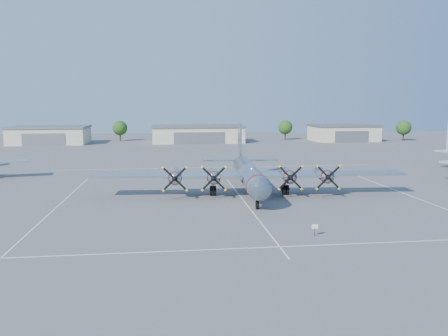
{
  "coord_description": "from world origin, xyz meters",
  "views": [
    {
      "loc": [
        -8.93,
        -56.08,
        11.68
      ],
      "look_at": [
        -1.65,
        2.14,
        3.2
      ],
      "focal_mm": 35.0,
      "sensor_mm": 36.0,
      "label": 1
    }
  ],
  "objects": [
    {
      "name": "parking_lines",
      "position": [
        0.0,
        -1.75,
        0.01
      ],
      "size": [
        60.0,
        50.08,
        0.01
      ],
      "color": "silver",
      "rests_on": "ground"
    },
    {
      "name": "tree_far_east",
      "position": [
        68.0,
        80.0,
        4.22
      ],
      "size": [
        4.8,
        4.8,
        6.64
      ],
      "color": "#382619",
      "rests_on": "ground"
    },
    {
      "name": "tree_west",
      "position": [
        -25.0,
        90.0,
        4.22
      ],
      "size": [
        4.8,
        4.8,
        6.64
      ],
      "color": "#382619",
      "rests_on": "ground"
    },
    {
      "name": "hangar_east",
      "position": [
        48.0,
        81.96,
        2.71
      ],
      "size": [
        20.6,
        14.6,
        5.4
      ],
      "color": "#C2B59A",
      "rests_on": "ground"
    },
    {
      "name": "info_placard",
      "position": [
        3.85,
        -19.51,
        0.77
      ],
      "size": [
        0.58,
        0.1,
        1.1
      ],
      "rotation": [
        0.0,
        0.0,
        -0.1
      ],
      "color": "black",
      "rests_on": "ground"
    },
    {
      "name": "ground",
      "position": [
        0.0,
        0.0,
        0.0
      ],
      "size": [
        260.0,
        260.0,
        0.0
      ],
      "primitive_type": "plane",
      "color": "#525254",
      "rests_on": "ground"
    },
    {
      "name": "hangar_center",
      "position": [
        0.0,
        81.96,
        2.71
      ],
      "size": [
        28.6,
        14.6,
        5.4
      ],
      "color": "#C2B59A",
      "rests_on": "ground"
    },
    {
      "name": "hangar_west",
      "position": [
        -45.0,
        81.96,
        2.71
      ],
      "size": [
        22.6,
        14.6,
        5.4
      ],
      "color": "#C2B59A",
      "rests_on": "ground"
    },
    {
      "name": "tree_east",
      "position": [
        30.0,
        88.0,
        4.22
      ],
      "size": [
        4.8,
        4.8,
        6.64
      ],
      "color": "#382619",
      "rests_on": "ground"
    },
    {
      "name": "main_bomber_b29",
      "position": [
        1.42,
        0.79,
        0.0
      ],
      "size": [
        42.17,
        30.24,
        8.95
      ],
      "primitive_type": null,
      "rotation": [
        0.0,
        0.0,
        -0.07
      ],
      "color": "silver",
      "rests_on": "ground"
    }
  ]
}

